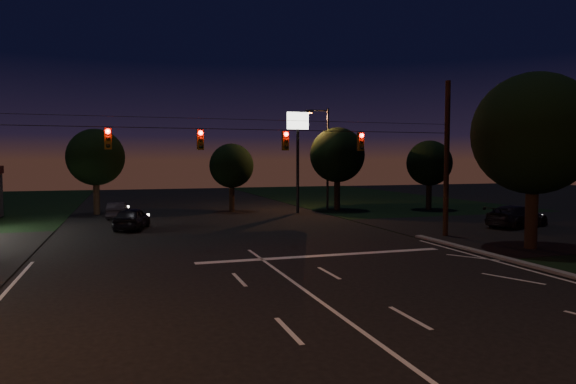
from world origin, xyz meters
name	(u,v)px	position (x,y,z in m)	size (l,w,h in m)	color
ground	(387,350)	(0.00, 0.00, 0.00)	(140.00, 140.00, 0.00)	black
cross_street_right	(542,228)	(20.00, 16.00, 0.00)	(20.00, 16.00, 0.02)	black
stop_bar	(324,255)	(3.00, 11.50, 0.01)	(12.00, 0.50, 0.01)	silver
utility_pole_right	(445,236)	(12.00, 15.00, 0.00)	(0.30, 0.30, 9.00)	black
signal_span	(244,139)	(0.00, 14.96, 5.50)	(24.00, 0.40, 1.56)	black
pole_sign_right	(298,138)	(8.00, 30.00, 6.24)	(1.80, 0.30, 8.40)	black
street_light_right_far	(325,151)	(11.24, 32.00, 5.24)	(2.20, 0.35, 9.00)	black
tree_right_near	(532,135)	(13.53, 10.17, 5.68)	(6.00, 6.00, 8.76)	black
tree_far_b	(96,158)	(-7.98, 34.13, 4.61)	(4.60, 4.60, 6.98)	black
tree_far_c	(231,166)	(3.02, 33.10, 3.90)	(3.80, 3.80, 5.86)	black
tree_far_d	(337,156)	(12.02, 31.13, 4.83)	(4.80, 4.80, 7.30)	black
tree_far_e	(429,164)	(20.02, 29.11, 4.11)	(4.00, 4.00, 6.18)	black
car_oncoming_a	(132,218)	(-5.39, 23.62, 0.72)	(1.70, 4.22, 1.44)	black
car_oncoming_b	(117,210)	(-6.36, 30.51, 0.61)	(1.30, 3.73, 1.23)	black
car_cross	(517,216)	(18.85, 16.94, 0.73)	(2.05, 5.05, 1.47)	black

